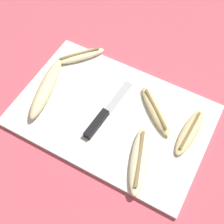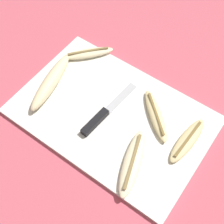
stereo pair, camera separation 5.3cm
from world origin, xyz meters
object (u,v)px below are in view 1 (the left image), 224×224
banana_mellow_near (190,132)px  banana_ripe_center (155,111)px  banana_cream_curved (46,88)px  banana_pale_long (80,56)px  knife (101,118)px  banana_bright_far (139,160)px

banana_mellow_near → banana_ripe_center: banana_ripe_center is taller
banana_cream_curved → banana_ripe_center: (0.29, 0.08, -0.01)m
banana_mellow_near → banana_pale_long: (-0.38, 0.08, 0.00)m
knife → banana_bright_far: (0.14, -0.06, 0.00)m
knife → banana_cream_curved: (-0.18, 0.01, 0.01)m
banana_cream_curved → banana_ripe_center: 0.31m
knife → banana_mellow_near: (0.22, 0.07, 0.00)m
banana_bright_far → banana_cream_curved: 0.33m
banana_cream_curved → banana_pale_long: 0.15m
banana_bright_far → banana_ripe_center: bearing=99.5°
banana_ripe_center → banana_bright_far: bearing=-80.5°
banana_ripe_center → banana_pale_long: bearing=166.5°
banana_cream_curved → banana_mellow_near: 0.40m
banana_bright_far → banana_pale_long: banana_bright_far is taller
knife → banana_ripe_center: size_ratio=1.45×
knife → banana_cream_curved: bearing=-178.0°
knife → banana_ripe_center: (0.12, 0.09, 0.00)m
knife → banana_ripe_center: bearing=41.9°
banana_cream_curved → banana_mellow_near: size_ratio=1.38×
banana_mellow_near → knife: bearing=-161.4°
banana_mellow_near → banana_ripe_center: size_ratio=1.05×
banana_mellow_near → banana_pale_long: size_ratio=1.11×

